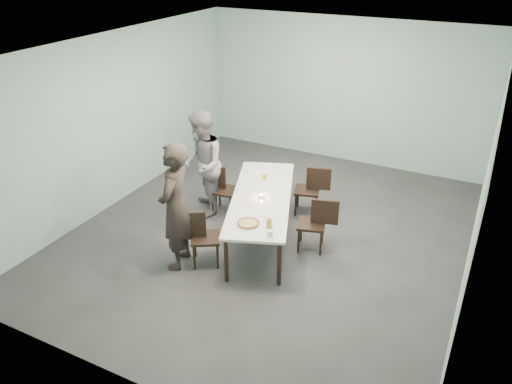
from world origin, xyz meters
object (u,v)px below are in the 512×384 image
at_px(chair_far_left, 220,186).
at_px(chair_far_right, 312,187).
at_px(side_plate, 262,214).
at_px(beer_glass, 269,223).
at_px(diner_far, 202,165).
at_px(amber_tumbler, 264,176).
at_px(water_tumbler, 270,233).
at_px(diner_near, 175,207).
at_px(table, 261,199).
at_px(chair_near_left, 200,234).
at_px(pizza, 248,223).
at_px(tealight, 261,196).
at_px(chair_near_right, 317,221).

relative_size(chair_far_left, chair_far_right, 1.00).
relative_size(side_plate, beer_glass, 1.20).
height_order(chair_far_left, chair_far_right, same).
distance_m(diner_far, amber_tumbler, 1.08).
bearing_deg(side_plate, water_tumbler, -53.58).
height_order(side_plate, beer_glass, beer_glass).
relative_size(beer_glass, water_tumbler, 1.67).
bearing_deg(diner_near, table, 133.46).
xyz_separation_m(diner_far, beer_glass, (1.78, -1.09, -0.10)).
xyz_separation_m(chair_near_left, beer_glass, (1.01, 0.24, 0.32)).
height_order(side_plate, amber_tumbler, amber_tumbler).
height_order(chair_far_left, amber_tumbler, chair_far_left).
distance_m(pizza, tealight, 0.84).
height_order(chair_near_left, chair_far_left, same).
xyz_separation_m(side_plate, beer_glass, (0.26, -0.30, 0.07)).
bearing_deg(water_tumbler, table, 121.58).
height_order(chair_far_left, chair_near_right, same).
relative_size(diner_near, beer_glass, 12.85).
bearing_deg(chair_near_right, diner_far, -20.22).
distance_m(chair_near_left, beer_glass, 1.08).
relative_size(table, tealight, 49.12).
height_order(pizza, water_tumbler, water_tumbler).
bearing_deg(chair_far_left, table, -32.20).
distance_m(diner_far, beer_glass, 2.09).
distance_m(chair_near_left, chair_near_right, 1.80).
bearing_deg(table, chair_near_right, 4.85).
height_order(table, diner_near, diner_near).
height_order(pizza, side_plate, pizza).
bearing_deg(tealight, side_plate, -63.56).
bearing_deg(table, chair_far_left, 156.27).
distance_m(chair_near_left, diner_far, 1.59).
distance_m(chair_near_right, side_plate, 0.92).
bearing_deg(chair_far_right, water_tumbler, 79.42).
distance_m(chair_far_right, water_tumbler, 2.15).
distance_m(chair_far_left, side_plate, 1.61).
distance_m(table, beer_glass, 0.97).
height_order(tealight, amber_tumbler, amber_tumbler).
distance_m(diner_near, diner_far, 1.56).
bearing_deg(diner_near, diner_far, -175.54).
bearing_deg(water_tumbler, beer_glass, 117.76).
xyz_separation_m(chair_far_left, amber_tumbler, (0.78, 0.14, 0.29)).
height_order(chair_near_left, water_tumbler, chair_near_left).
relative_size(diner_near, pizza, 5.67).
height_order(diner_far, beer_glass, diner_far).
bearing_deg(chair_near_left, table, 33.91).
height_order(chair_near_left, pizza, chair_near_left).
height_order(beer_glass, tealight, beer_glass).
distance_m(diner_near, tealight, 1.42).
relative_size(diner_far, water_tumbler, 20.62).
relative_size(chair_near_left, diner_far, 0.47).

